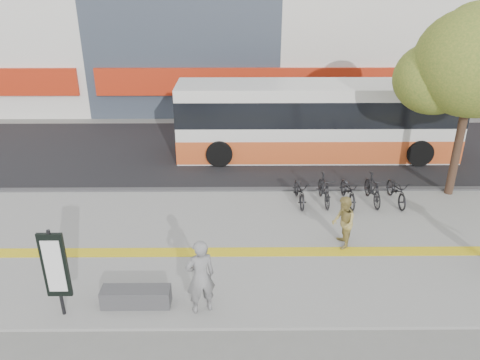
{
  "coord_description": "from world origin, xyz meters",
  "views": [
    {
      "loc": [
        -0.25,
        -9.91,
        7.23
      ],
      "look_at": [
        -0.16,
        2.0,
        1.83
      ],
      "focal_mm": 34.72,
      "sensor_mm": 36.0,
      "label": 1
    }
  ],
  "objects_px": {
    "seated_woman": "(200,277)",
    "pedestrian_tan": "(343,223)",
    "bench": "(136,297)",
    "signboard": "(55,267)",
    "street_tree": "(472,65)",
    "bus": "(316,122)"
  },
  "relations": [
    {
      "from": "seated_woman",
      "to": "pedestrian_tan",
      "type": "relative_size",
      "value": 1.22
    },
    {
      "from": "seated_woman",
      "to": "bench",
      "type": "bearing_deg",
      "value": -28.85
    },
    {
      "from": "bench",
      "to": "seated_woman",
      "type": "distance_m",
      "value": 1.7
    },
    {
      "from": "signboard",
      "to": "street_tree",
      "type": "xyz_separation_m",
      "value": [
        11.38,
        6.33,
        3.15
      ]
    },
    {
      "from": "seated_woman",
      "to": "bus",
      "type": "bearing_deg",
      "value": -134.02
    },
    {
      "from": "street_tree",
      "to": "pedestrian_tan",
      "type": "bearing_deg",
      "value": -141.78
    },
    {
      "from": "signboard",
      "to": "seated_woman",
      "type": "distance_m",
      "value": 3.16
    },
    {
      "from": "street_tree",
      "to": "pedestrian_tan",
      "type": "xyz_separation_m",
      "value": [
        -4.47,
        -3.52,
        -3.67
      ]
    },
    {
      "from": "street_tree",
      "to": "bus",
      "type": "xyz_separation_m",
      "value": [
        -4.12,
        3.68,
        -3.02
      ]
    },
    {
      "from": "signboard",
      "to": "pedestrian_tan",
      "type": "bearing_deg",
      "value": 22.09
    },
    {
      "from": "signboard",
      "to": "seated_woman",
      "type": "xyz_separation_m",
      "value": [
        3.13,
        0.1,
        -0.36
      ]
    },
    {
      "from": "bench",
      "to": "pedestrian_tan",
      "type": "height_order",
      "value": "pedestrian_tan"
    },
    {
      "from": "bus",
      "to": "pedestrian_tan",
      "type": "distance_m",
      "value": 7.24
    },
    {
      "from": "street_tree",
      "to": "pedestrian_tan",
      "type": "relative_size",
      "value": 4.14
    },
    {
      "from": "bench",
      "to": "bus",
      "type": "height_order",
      "value": "bus"
    },
    {
      "from": "bench",
      "to": "pedestrian_tan",
      "type": "bearing_deg",
      "value": 25.21
    },
    {
      "from": "bench",
      "to": "signboard",
      "type": "height_order",
      "value": "signboard"
    },
    {
      "from": "bench",
      "to": "street_tree",
      "type": "xyz_separation_m",
      "value": [
        9.78,
        6.02,
        4.21
      ]
    },
    {
      "from": "signboard",
      "to": "bus",
      "type": "distance_m",
      "value": 12.36
    },
    {
      "from": "street_tree",
      "to": "signboard",
      "type": "bearing_deg",
      "value": -150.93
    },
    {
      "from": "signboard",
      "to": "pedestrian_tan",
      "type": "xyz_separation_m",
      "value": [
        6.91,
        2.8,
        -0.53
      ]
    },
    {
      "from": "signboard",
      "to": "seated_woman",
      "type": "height_order",
      "value": "signboard"
    }
  ]
}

